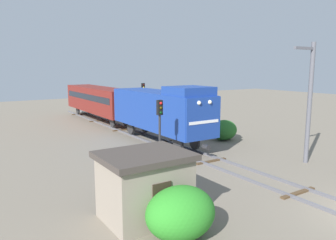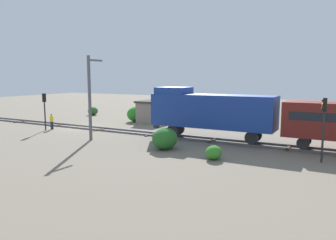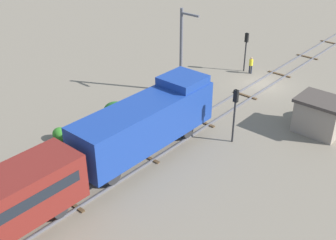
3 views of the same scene
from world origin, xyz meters
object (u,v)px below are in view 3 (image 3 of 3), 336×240
Objects in this scene: catenary_mast at (182,49)px; worker_near_track at (251,64)px; traffic_signal_mid at (235,106)px; relay_hut at (320,115)px; locomotive at (148,120)px; traffic_signal_near at (246,45)px.

worker_near_track is at bearing -107.86° from catenary_mast.
relay_hut is at bearing -126.88° from traffic_signal_mid.
worker_near_track is at bearing -64.48° from traffic_signal_mid.
catenary_mast reaches higher than worker_near_track.
locomotive is 6.32m from traffic_signal_mid.
worker_near_track is 0.49× the size of relay_hut.
traffic_signal_mid is at bearing -122.54° from locomotive.
relay_hut is (-7.50, -10.79, -1.38)m from locomotive.
traffic_signal_mid is at bearing 53.12° from relay_hut.
traffic_signal_mid is at bearing 2.48° from worker_near_track.
locomotive is 17.87m from traffic_signal_near.
locomotive is at bearing 100.32° from traffic_signal_near.
catenary_mast is 12.77m from relay_hut.
traffic_signal_near is (3.20, -17.58, -0.01)m from locomotive.
locomotive is 3.31× the size of relay_hut.
relay_hut reaches higher than worker_near_track.
traffic_signal_mid is at bearing 118.31° from traffic_signal_near.
relay_hut is (-4.10, -5.47, -1.50)m from traffic_signal_mid.
traffic_signal_near is 0.95× the size of traffic_signal_mid.
worker_near_track is 11.95m from relay_hut.
worker_near_track is 0.22× the size of catenary_mast.
catenary_mast is at bearing 77.72° from traffic_signal_near.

